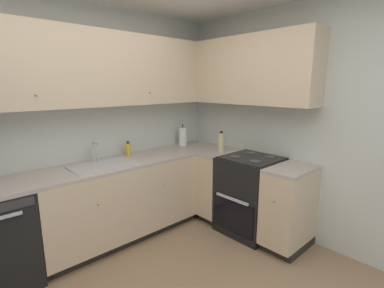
{
  "coord_description": "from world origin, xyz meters",
  "views": [
    {
      "loc": [
        -1.01,
        -1.25,
        1.71
      ],
      "look_at": [
        1.01,
        0.92,
        1.09
      ],
      "focal_mm": 26.38,
      "sensor_mm": 36.0,
      "label": 1
    }
  ],
  "objects_px": {
    "paper_towel_roll": "(183,137)",
    "oil_bottle": "(221,142)",
    "oven_range": "(251,194)",
    "soap_bottle": "(128,149)"
  },
  "relations": [
    {
      "from": "oven_range",
      "to": "oil_bottle",
      "type": "relative_size",
      "value": 4.03
    },
    {
      "from": "paper_towel_roll",
      "to": "oil_bottle",
      "type": "xyz_separation_m",
      "value": [
        0.12,
        -0.6,
        -0.0
      ]
    },
    {
      "from": "oven_range",
      "to": "soap_bottle",
      "type": "height_order",
      "value": "soap_bottle"
    },
    {
      "from": "paper_towel_roll",
      "to": "oil_bottle",
      "type": "height_order",
      "value": "paper_towel_roll"
    },
    {
      "from": "soap_bottle",
      "to": "oil_bottle",
      "type": "xyz_separation_m",
      "value": [
        0.96,
        -0.62,
        0.05
      ]
    },
    {
      "from": "oven_range",
      "to": "oil_bottle",
      "type": "xyz_separation_m",
      "value": [
        -0.02,
        0.46,
        0.56
      ]
    },
    {
      "from": "soap_bottle",
      "to": "oil_bottle",
      "type": "distance_m",
      "value": 1.14
    },
    {
      "from": "paper_towel_roll",
      "to": "oil_bottle",
      "type": "relative_size",
      "value": 1.2
    },
    {
      "from": "oven_range",
      "to": "soap_bottle",
      "type": "xyz_separation_m",
      "value": [
        -0.98,
        1.08,
        0.51
      ]
    },
    {
      "from": "oven_range",
      "to": "soap_bottle",
      "type": "relative_size",
      "value": 6.02
    }
  ]
}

